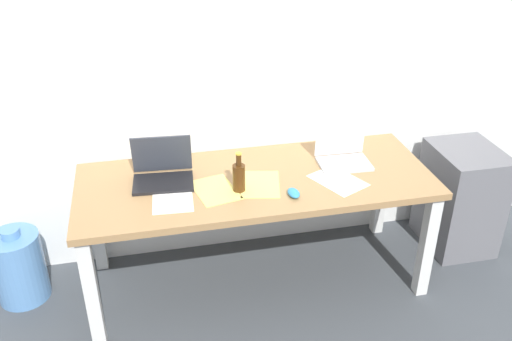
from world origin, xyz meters
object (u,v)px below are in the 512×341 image
Objects in this scene: beer_bottle at (239,177)px; water_cooler_jug at (19,267)px; filing_cabinet at (460,198)px; desk at (256,191)px; laptop_left at (163,172)px; laptop_right at (343,154)px; computer_mouse at (294,193)px.

beer_bottle is 1.42m from water_cooler_jug.
desk is at bearing -176.12° from filing_cabinet.
laptop_left is 1.14× the size of laptop_right.
beer_bottle is at bearing -26.24° from laptop_left.
beer_bottle is (0.39, -0.19, 0.03)m from laptop_left.
filing_cabinet is (2.78, -0.05, 0.13)m from water_cooler_jug.
computer_mouse is 1.34m from filing_cabinet.
desk is 0.54m from laptop_left.
filing_cabinet is (1.24, 0.32, -0.39)m from computer_mouse.
laptop_right is (0.54, 0.08, 0.14)m from desk.
filing_cabinet is (1.40, 0.09, -0.29)m from desk.
laptop_right is at bearing 8.39° from desk.
laptop_left is 3.48× the size of computer_mouse.
beer_bottle is 0.47× the size of water_cooler_jug.
water_cooler_jug is at bearing 176.25° from laptop_left.
laptop_left reaches higher than water_cooler_jug.
computer_mouse reaches higher than water_cooler_jug.
laptop_left is 1.05m from laptop_right.
beer_bottle is at bearing -172.31° from filing_cabinet.
laptop_left is (-0.51, 0.08, 0.14)m from desk.
beer_bottle is at bearing 152.79° from computer_mouse.
laptop_right is 1.34× the size of beer_bottle.
filing_cabinet is (1.51, 0.20, -0.46)m from beer_bottle.
filing_cabinet is (1.91, 0.01, -0.43)m from laptop_left.
water_cooler_jug is (-1.54, 0.37, -0.52)m from computer_mouse.
laptop_left is 1.53× the size of beer_bottle.
desk is at bearing -9.38° from laptop_left.
water_cooler_jug is at bearing 168.78° from beer_bottle.
desk is 8.77× the size of beer_bottle.
computer_mouse reaches higher than filing_cabinet.
filing_cabinet is at bearing 10.44° from computer_mouse.
computer_mouse is (0.67, -0.31, -0.04)m from laptop_left.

